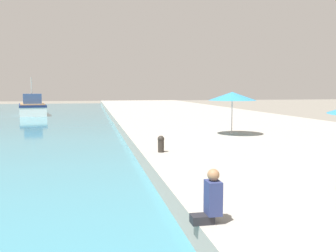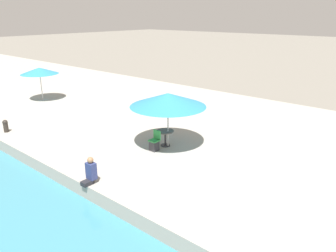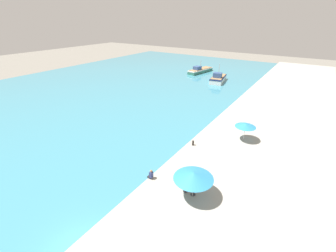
{
  "view_description": "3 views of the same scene",
  "coord_description": "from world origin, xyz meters",
  "px_view_note": "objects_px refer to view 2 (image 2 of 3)",
  "views": [
    {
      "loc": [
        -1.86,
        2.05,
        3.07
      ],
      "look_at": [
        1.5,
        18.48,
        1.4
      ],
      "focal_mm": 40.0,
      "sensor_mm": 36.0,
      "label": 1
    },
    {
      "loc": [
        -5.99,
        -0.49,
        6.43
      ],
      "look_at": [
        4.71,
        8.58,
        1.6
      ],
      "focal_mm": 35.0,
      "sensor_mm": 36.0,
      "label": 2
    },
    {
      "loc": [
        11.1,
        -5.07,
        14.73
      ],
      "look_at": [
        -4.0,
        18.0,
        1.2
      ],
      "focal_mm": 24.0,
      "sensor_mm": 36.0,
      "label": 3
    }
  ],
  "objects_px": {
    "cafe_umbrella_pink": "(168,100)",
    "cafe_umbrella_white": "(39,71)",
    "person_at_quay": "(90,172)",
    "cafe_table": "(165,135)",
    "mooring_bollard": "(6,126)",
    "cafe_chair_left": "(155,144)"
  },
  "relations": [
    {
      "from": "mooring_bollard",
      "to": "cafe_umbrella_white",
      "type": "bearing_deg",
      "value": 44.66
    },
    {
      "from": "cafe_umbrella_white",
      "to": "mooring_bollard",
      "type": "relative_size",
      "value": 3.91
    },
    {
      "from": "cafe_umbrella_pink",
      "to": "cafe_umbrella_white",
      "type": "height_order",
      "value": "cafe_umbrella_pink"
    },
    {
      "from": "cafe_umbrella_pink",
      "to": "person_at_quay",
      "type": "bearing_deg",
      "value": -178.63
    },
    {
      "from": "mooring_bollard",
      "to": "cafe_chair_left",
      "type": "bearing_deg",
      "value": -66.95
    },
    {
      "from": "person_at_quay",
      "to": "cafe_table",
      "type": "bearing_deg",
      "value": 3.37
    },
    {
      "from": "cafe_umbrella_white",
      "to": "cafe_table",
      "type": "xyz_separation_m",
      "value": [
        -0.81,
        -12.2,
        -1.55
      ]
    },
    {
      "from": "cafe_umbrella_pink",
      "to": "cafe_table",
      "type": "relative_size",
      "value": 4.27
    },
    {
      "from": "cafe_umbrella_white",
      "to": "person_at_quay",
      "type": "height_order",
      "value": "cafe_umbrella_white"
    },
    {
      "from": "cafe_table",
      "to": "cafe_umbrella_white",
      "type": "bearing_deg",
      "value": 86.19
    },
    {
      "from": "cafe_umbrella_pink",
      "to": "cafe_umbrella_white",
      "type": "bearing_deg",
      "value": 86.32
    },
    {
      "from": "cafe_chair_left",
      "to": "person_at_quay",
      "type": "relative_size",
      "value": 0.9
    },
    {
      "from": "cafe_umbrella_white",
      "to": "person_at_quay",
      "type": "distance_m",
      "value": 13.62
    },
    {
      "from": "cafe_umbrella_white",
      "to": "mooring_bollard",
      "type": "distance_m",
      "value": 6.88
    },
    {
      "from": "person_at_quay",
      "to": "cafe_umbrella_pink",
      "type": "bearing_deg",
      "value": 1.37
    },
    {
      "from": "cafe_umbrella_white",
      "to": "person_at_quay",
      "type": "relative_size",
      "value": 2.53
    },
    {
      "from": "person_at_quay",
      "to": "cafe_umbrella_white",
      "type": "bearing_deg",
      "value": 67.2
    },
    {
      "from": "cafe_umbrella_pink",
      "to": "cafe_table",
      "type": "height_order",
      "value": "cafe_umbrella_pink"
    },
    {
      "from": "cafe_table",
      "to": "cafe_chair_left",
      "type": "bearing_deg",
      "value": 179.67
    },
    {
      "from": "cafe_umbrella_pink",
      "to": "person_at_quay",
      "type": "height_order",
      "value": "cafe_umbrella_pink"
    },
    {
      "from": "cafe_umbrella_white",
      "to": "cafe_chair_left",
      "type": "relative_size",
      "value": 2.81
    },
    {
      "from": "cafe_table",
      "to": "mooring_bollard",
      "type": "height_order",
      "value": "cafe_table"
    }
  ]
}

